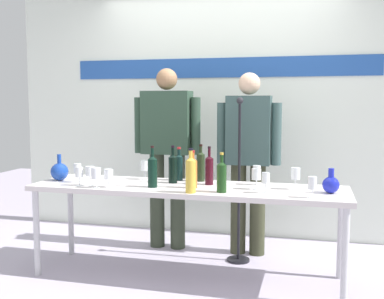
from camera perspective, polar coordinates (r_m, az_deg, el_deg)
ground_plane at (r=3.90m, az=-0.58°, el=-15.21°), size 10.00×10.00×0.00m
back_wall at (r=4.95m, az=3.51°, el=7.00°), size 4.52×0.11×3.00m
display_table at (r=3.71m, az=-0.59°, el=-5.32°), size 2.49×0.65×0.74m
decanter_blue_left at (r=4.10m, az=-15.83°, el=-2.58°), size 0.15×0.15×0.22m
decanter_blue_right at (r=3.55m, az=16.55°, el=-4.07°), size 0.12×0.12×0.18m
presenter_left at (r=4.44m, az=-3.05°, el=0.56°), size 0.65×0.22×1.71m
presenter_right at (r=4.28m, az=6.90°, el=-0.37°), size 0.58×0.22×1.66m
wine_bottle_0 at (r=3.82m, az=-2.35°, el=-2.20°), size 0.07×0.07×0.31m
wine_bottle_1 at (r=3.94m, az=-1.60°, el=-2.02°), size 0.06×0.06×0.28m
wine_bottle_2 at (r=3.43m, az=3.63°, el=-3.21°), size 0.07×0.07×0.29m
wine_bottle_3 at (r=3.74m, az=2.11°, el=-2.39°), size 0.07×0.07×0.31m
wine_bottle_4 at (r=3.60m, az=0.12°, el=-2.74°), size 0.07×0.07×0.29m
wine_bottle_5 at (r=3.90m, az=1.07°, el=-1.94°), size 0.07×0.07×0.31m
wine_bottle_6 at (r=3.40m, az=-0.16°, el=-2.94°), size 0.08×0.08×0.33m
wine_bottle_7 at (r=3.64m, az=-4.84°, el=-2.54°), size 0.07×0.07×0.32m
wine_glass_left_0 at (r=3.68m, az=-11.61°, el=-2.88°), size 0.07×0.07×0.16m
wine_glass_left_1 at (r=4.01m, az=-5.76°, el=-2.01°), size 0.07×0.07×0.16m
wine_glass_left_2 at (r=3.78m, az=-12.33°, el=-2.62°), size 0.07×0.07×0.15m
wine_glass_left_3 at (r=3.69m, az=-10.13°, el=-3.01°), size 0.07×0.07×0.14m
wine_glass_left_4 at (r=3.80m, az=-13.58°, el=-2.75°), size 0.06×0.06×0.15m
wine_glass_left_5 at (r=3.95m, az=-13.76°, el=-2.30°), size 0.06×0.06×0.16m
wine_glass_right_0 at (r=3.77m, az=7.88°, el=-2.63°), size 0.06×0.06×0.16m
wine_glass_right_1 at (r=3.62m, az=12.49°, el=-2.91°), size 0.07×0.07×0.17m
wine_glass_right_2 at (r=3.57m, az=7.84°, el=-3.04°), size 0.07×0.07×0.16m
wine_glass_right_3 at (r=3.34m, az=14.46°, el=-4.02°), size 0.06×0.06×0.15m
wine_glass_right_4 at (r=3.44m, az=8.97°, el=-3.51°), size 0.06×0.06×0.15m
microphone_stand at (r=4.14m, az=5.72°, el=-7.12°), size 0.20×0.20×1.44m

